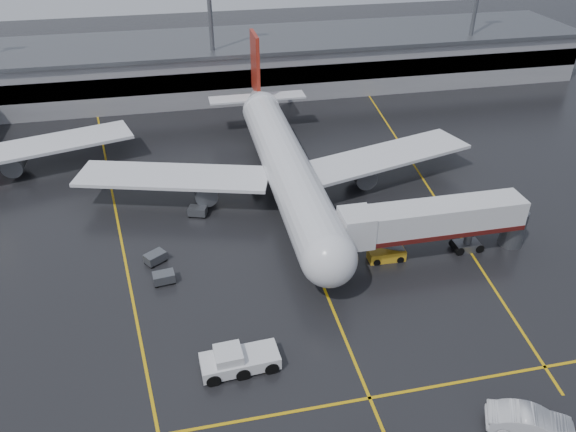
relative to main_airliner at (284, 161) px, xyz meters
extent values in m
plane|color=black|center=(0.00, -9.70, -4.21)|extent=(220.00, 220.00, 0.00)
cube|color=gold|center=(0.00, -9.70, -4.20)|extent=(0.25, 90.00, 0.02)
cube|color=gold|center=(0.00, -31.70, -4.20)|extent=(60.00, 0.25, 0.02)
cube|color=gold|center=(-20.00, 0.30, -4.20)|extent=(9.99, 69.35, 0.02)
cube|color=gold|center=(18.00, 0.30, -4.20)|extent=(7.57, 69.64, 0.02)
cube|color=gray|center=(0.00, 38.30, -0.21)|extent=(120.00, 18.00, 8.00)
cube|color=black|center=(0.00, 29.50, 0.29)|extent=(120.00, 0.40, 3.00)
cube|color=#595B60|center=(0.00, 38.30, 4.09)|extent=(122.00, 19.00, 0.60)
cylinder|color=#595B60|center=(-5.00, 32.30, 8.29)|extent=(0.70, 0.70, 25.00)
cylinder|color=#595B60|center=(40.00, 32.30, 8.29)|extent=(0.70, 0.70, 25.00)
cylinder|color=silver|center=(0.00, -1.70, -0.01)|extent=(5.20, 36.00, 5.20)
sphere|color=silver|center=(0.00, -19.70, -0.01)|extent=(5.20, 5.20, 5.20)
cone|color=silver|center=(0.00, 19.30, 0.59)|extent=(4.94, 8.00, 4.94)
cube|color=maroon|center=(0.00, 20.30, 5.49)|extent=(0.50, 5.50, 8.50)
cube|color=silver|center=(0.00, 19.30, 0.79)|extent=(14.00, 3.00, 0.25)
cube|color=silver|center=(-13.00, 0.30, -0.81)|extent=(22.80, 11.83, 0.40)
cube|color=silver|center=(13.00, 0.30, -0.81)|extent=(22.80, 11.83, 0.40)
cylinder|color=#595B60|center=(-9.50, -0.70, -2.21)|extent=(2.60, 4.50, 2.60)
cylinder|color=#595B60|center=(9.50, -0.70, -2.21)|extent=(2.60, 4.50, 2.60)
cylinder|color=#595B60|center=(0.00, -16.70, -3.21)|extent=(0.56, 0.56, 2.00)
cylinder|color=#595B60|center=(-3.20, 1.30, -3.21)|extent=(0.56, 0.56, 2.00)
cylinder|color=#595B60|center=(3.20, 1.30, -3.21)|extent=(0.56, 0.56, 2.00)
cylinder|color=black|center=(0.00, -16.70, -3.76)|extent=(0.40, 1.10, 1.10)
cylinder|color=black|center=(-3.20, 1.30, -3.66)|extent=(1.00, 1.40, 1.40)
cylinder|color=black|center=(3.20, 1.30, -3.66)|extent=(1.00, 1.40, 1.40)
cube|color=silver|center=(-29.00, 12.30, -0.81)|extent=(22.80, 11.83, 0.40)
cylinder|color=#595B60|center=(-32.50, 11.30, -2.21)|extent=(2.60, 4.50, 2.60)
cube|color=silver|center=(12.00, -15.70, 0.19)|extent=(18.00, 3.20, 3.00)
cube|color=#4A110F|center=(12.00, -15.70, -1.11)|extent=(18.00, 3.30, 0.50)
cube|color=silver|center=(3.80, -15.70, 0.19)|extent=(3.00, 3.40, 3.30)
cylinder|color=#595B60|center=(16.00, -15.70, -2.71)|extent=(0.80, 0.80, 3.00)
cube|color=#595B60|center=(16.00, -15.70, -3.76)|extent=(2.60, 1.60, 0.90)
cylinder|color=#595B60|center=(21.00, -15.70, -2.21)|extent=(2.40, 2.40, 4.00)
cylinder|color=black|center=(14.90, -15.70, -3.76)|extent=(0.90, 1.80, 0.90)
cylinder|color=black|center=(17.10, -15.70, -3.76)|extent=(0.90, 1.80, 0.90)
cube|color=silver|center=(-9.06, -26.75, -3.42)|extent=(6.29, 2.83, 1.05)
cube|color=silver|center=(-9.94, -26.81, -2.54)|extent=(2.23, 2.23, 0.88)
cube|color=black|center=(-9.94, -26.81, -2.54)|extent=(2.01, 2.01, 0.79)
cylinder|color=black|center=(-11.34, -26.89, -3.73)|extent=(1.30, 2.70, 1.14)
cylinder|color=black|center=(-9.06, -26.75, -3.73)|extent=(1.30, 2.70, 1.14)
cylinder|color=black|center=(-6.78, -26.62, -3.73)|extent=(1.30, 2.70, 1.14)
cube|color=gold|center=(7.31, -15.58, -3.65)|extent=(3.73, 1.63, 1.13)
cube|color=#595B60|center=(7.31, -15.58, -2.57)|extent=(3.58, 1.01, 1.29)
cylinder|color=black|center=(6.08, -15.54, -3.90)|extent=(0.76, 1.76, 0.72)
cylinder|color=black|center=(8.54, -15.61, -3.90)|extent=(0.76, 1.76, 0.72)
imported|color=silver|center=(9.94, -36.75, -3.23)|extent=(6.26, 4.41, 1.96)
cube|color=#595B60|center=(-14.69, -14.69, -3.56)|extent=(2.15, 1.54, 0.90)
cylinder|color=black|center=(-15.42, -15.28, -4.03)|extent=(0.40, 0.20, 0.40)
cylinder|color=black|center=(-13.83, -15.09, -4.03)|extent=(0.40, 0.20, 0.40)
cylinder|color=black|center=(-15.54, -14.29, -4.03)|extent=(0.40, 0.20, 0.40)
cylinder|color=black|center=(-13.96, -14.09, -4.03)|extent=(0.40, 0.20, 0.40)
cube|color=#595B60|center=(-15.46, -11.28, -3.56)|extent=(2.39, 2.20, 0.90)
cylinder|color=black|center=(-15.84, -12.14, -4.03)|extent=(0.40, 0.20, 0.40)
cylinder|color=black|center=(-14.52, -11.24, -4.03)|extent=(0.40, 0.20, 0.40)
cylinder|color=black|center=(-16.40, -11.31, -4.03)|extent=(0.40, 0.20, 0.40)
cylinder|color=black|center=(-15.08, -10.41, -4.03)|extent=(0.40, 0.20, 0.40)
cube|color=#595B60|center=(-10.68, -3.33, -3.56)|extent=(2.31, 1.88, 0.90)
cylinder|color=black|center=(-11.60, -3.54, -4.03)|extent=(0.40, 0.20, 0.40)
cylinder|color=black|center=(-10.09, -4.06, -4.03)|extent=(0.40, 0.20, 0.40)
cylinder|color=black|center=(-11.27, -2.59, -4.03)|extent=(0.40, 0.20, 0.40)
cylinder|color=black|center=(-9.76, -3.12, -4.03)|extent=(0.40, 0.20, 0.40)
camera|label=1|loc=(-11.74, -57.52, 29.53)|focal=34.60mm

